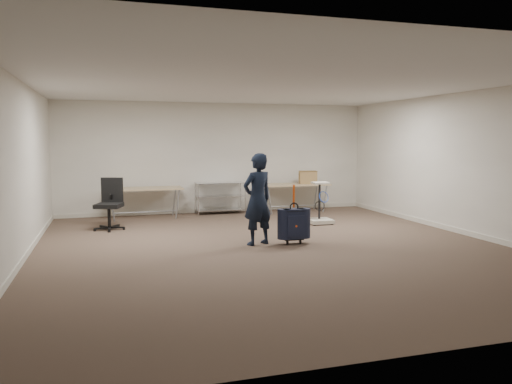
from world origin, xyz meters
name	(u,v)px	position (x,y,z in m)	size (l,w,h in m)	color
ground	(273,247)	(0.00, 0.00, 0.00)	(9.00, 9.00, 0.00)	#4E3B2F
room_shell	(251,231)	(0.00, 1.38, 0.05)	(8.00, 9.00, 9.00)	beige
folding_table_left	(144,190)	(-1.90, 3.95, 0.68)	(1.80, 0.75, 0.73)	tan
folding_table_right	(294,186)	(1.90, 3.95, 0.68)	(1.80, 0.75, 0.73)	tan
wire_shelf	(220,196)	(0.00, 4.20, 0.44)	(1.22, 0.47, 0.80)	silver
person	(258,199)	(-0.18, 0.30, 0.82)	(0.60, 0.39, 1.63)	black
suitcase	(294,224)	(0.46, 0.17, 0.36)	(0.40, 0.24, 1.07)	black
office_chair	(110,214)	(-2.70, 2.64, 0.32)	(0.65, 0.66, 1.07)	black
equipment_cart	(320,213)	(1.80, 2.05, 0.24)	(0.53, 0.53, 0.93)	beige
cardboard_box	(308,177)	(2.27, 3.89, 0.90)	(0.44, 0.33, 0.33)	olive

